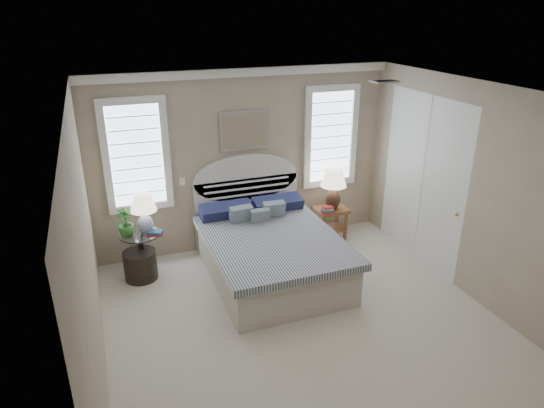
{
  "coord_description": "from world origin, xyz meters",
  "views": [
    {
      "loc": [
        -2.03,
        -4.13,
        3.5
      ],
      "look_at": [
        -0.12,
        1.0,
        1.25
      ],
      "focal_mm": 32.0,
      "sensor_mm": 36.0,
      "label": 1
    }
  ],
  "objects": [
    {
      "name": "floor_pot",
      "position": [
        -1.69,
        1.95,
        0.2
      ],
      "size": [
        0.56,
        0.56,
        0.41
      ],
      "primitive_type": "cylinder",
      "rotation": [
        0.0,
        0.0,
        0.29
      ],
      "color": "black",
      "rests_on": "floor"
    },
    {
      "name": "potted_plant",
      "position": [
        -1.82,
        2.02,
        0.83
      ],
      "size": [
        0.28,
        0.28,
        0.39
      ],
      "primitive_type": "imported",
      "rotation": [
        0.0,
        0.0,
        0.36
      ],
      "color": "#326528",
      "rests_on": "side_table_left"
    },
    {
      "name": "window_right",
      "position": [
        1.4,
        2.48,
        1.6
      ],
      "size": [
        0.9,
        0.06,
        1.6
      ],
      "primitive_type": "cube",
      "color": "#C9E1FF",
      "rests_on": "wall_back"
    },
    {
      "name": "lamp_left",
      "position": [
        -1.56,
        2.04,
        0.97
      ],
      "size": [
        0.44,
        0.44,
        0.57
      ],
      "rotation": [
        0.0,
        0.0,
        -0.31
      ],
      "color": "silver",
      "rests_on": "side_table_left"
    },
    {
      "name": "wall_right",
      "position": [
        2.25,
        0.0,
        1.35
      ],
      "size": [
        0.02,
        5.0,
        2.7
      ],
      "primitive_type": "cube",
      "color": "gray",
      "rests_on": "floor"
    },
    {
      "name": "books_right",
      "position": [
        1.17,
        2.01,
        0.58
      ],
      "size": [
        0.2,
        0.15,
        0.1
      ],
      "rotation": [
        0.0,
        0.0,
        -0.08
      ],
      "color": "#A32829",
      "rests_on": "nightstand_right"
    },
    {
      "name": "nightstand_right",
      "position": [
        1.3,
        2.15,
        0.39
      ],
      "size": [
        0.5,
        0.4,
        0.53
      ],
      "color": "brown",
      "rests_on": "floor"
    },
    {
      "name": "wall_left",
      "position": [
        -2.25,
        0.0,
        1.35
      ],
      "size": [
        0.02,
        5.0,
        2.7
      ],
      "primitive_type": "cube",
      "color": "gray",
      "rests_on": "floor"
    },
    {
      "name": "bed",
      "position": [
        0.0,
        1.46,
        0.39
      ],
      "size": [
        1.72,
        2.28,
        1.47
      ],
      "color": "beige",
      "rests_on": "floor"
    },
    {
      "name": "lamp_right",
      "position": [
        1.31,
        2.13,
        0.93
      ],
      "size": [
        0.44,
        0.44,
        0.66
      ],
      "rotation": [
        0.0,
        0.0,
        -0.09
      ],
      "color": "black",
      "rests_on": "nightstand_right"
    },
    {
      "name": "crown_molding",
      "position": [
        0.0,
        2.46,
        2.64
      ],
      "size": [
        4.5,
        0.08,
        0.12
      ],
      "primitive_type": "cube",
      "color": "white",
      "rests_on": "wall_back"
    },
    {
      "name": "painting",
      "position": [
        0.0,
        2.46,
        1.82
      ],
      "size": [
        0.74,
        0.04,
        0.58
      ],
      "primitive_type": "cube",
      "color": "silver",
      "rests_on": "wall_back"
    },
    {
      "name": "closet_door",
      "position": [
        2.23,
        1.2,
        1.2
      ],
      "size": [
        0.02,
        1.8,
        2.4
      ],
      "primitive_type": "cube",
      "color": "white",
      "rests_on": "floor"
    },
    {
      "name": "books_left",
      "position": [
        -1.46,
        1.94,
        0.66
      ],
      "size": [
        0.24,
        0.2,
        0.06
      ],
      "rotation": [
        0.0,
        0.0,
        -0.27
      ],
      "color": "#A32829",
      "rests_on": "side_table_left"
    },
    {
      "name": "side_table_left",
      "position": [
        -1.65,
        2.05,
        0.39
      ],
      "size": [
        0.56,
        0.56,
        0.63
      ],
      "color": "black",
      "rests_on": "floor"
    },
    {
      "name": "wall_back",
      "position": [
        0.0,
        2.5,
        1.35
      ],
      "size": [
        4.5,
        0.02,
        2.7
      ],
      "primitive_type": "cube",
      "color": "gray",
      "rests_on": "floor"
    },
    {
      "name": "switch_plate",
      "position": [
        -0.95,
        2.48,
        1.15
      ],
      "size": [
        0.08,
        0.01,
        0.12
      ],
      "primitive_type": "cube",
      "color": "white",
      "rests_on": "wall_back"
    },
    {
      "name": "floor",
      "position": [
        0.0,
        0.0,
        0.0
      ],
      "size": [
        4.5,
        5.0,
        0.01
      ],
      "primitive_type": "cube",
      "color": "beige",
      "rests_on": "ground"
    },
    {
      "name": "window_left",
      "position": [
        -1.55,
        2.48,
        1.6
      ],
      "size": [
        0.9,
        0.06,
        1.6
      ],
      "primitive_type": "cube",
      "color": "#C9E1FF",
      "rests_on": "wall_back"
    },
    {
      "name": "ceiling",
      "position": [
        0.0,
        0.0,
        2.7
      ],
      "size": [
        4.5,
        5.0,
        0.01
      ],
      "primitive_type": "cube",
      "color": "silver",
      "rests_on": "wall_back"
    },
    {
      "name": "hvac_vent",
      "position": [
        1.2,
        0.8,
        2.68
      ],
      "size": [
        0.3,
        0.2,
        0.02
      ],
      "primitive_type": "cube",
      "color": "#B2B2B2",
      "rests_on": "ceiling"
    }
  ]
}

